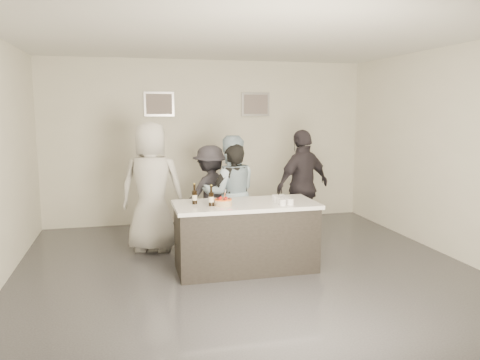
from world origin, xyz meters
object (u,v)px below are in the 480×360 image
at_px(beer_bottle_a, 195,194).
at_px(person_guest_back, 211,194).
at_px(person_main_blue, 230,193).
at_px(beer_bottle_b, 211,196).
at_px(person_guest_right, 303,186).
at_px(person_main_black, 233,199).
at_px(person_guest_left, 152,187).
at_px(bar_counter, 246,236).
at_px(cake, 223,203).

distance_m(beer_bottle_a, person_guest_back, 1.45).
bearing_deg(person_main_blue, beer_bottle_a, 55.88).
distance_m(beer_bottle_b, person_guest_right, 2.07).
height_order(person_main_black, person_guest_right, person_guest_right).
height_order(beer_bottle_a, beer_bottle_b, same).
xyz_separation_m(person_main_blue, person_guest_left, (-1.14, 0.22, 0.10)).
xyz_separation_m(bar_counter, beer_bottle_a, (-0.66, 0.08, 0.58)).
xyz_separation_m(beer_bottle_b, person_guest_left, (-0.67, 1.24, -0.06)).
bearing_deg(cake, beer_bottle_a, 152.05).
distance_m(beer_bottle_a, beer_bottle_b, 0.25).
xyz_separation_m(person_guest_left, person_guest_right, (2.37, -0.05, -0.07)).
height_order(cake, person_guest_left, person_guest_left).
bearing_deg(beer_bottle_a, person_guest_back, 71.67).
xyz_separation_m(bar_counter, cake, (-0.32, -0.10, 0.49)).
bearing_deg(beer_bottle_a, person_main_blue, 52.12).
bearing_deg(person_main_blue, person_guest_left, -7.21).
distance_m(person_main_blue, person_guest_right, 1.24).
height_order(person_guest_right, person_guest_back, person_guest_right).
height_order(cake, person_guest_back, person_guest_back).
relative_size(person_main_black, person_main_blue, 0.93).
height_order(person_main_black, person_guest_left, person_guest_left).
bearing_deg(bar_counter, person_main_black, 89.31).
bearing_deg(person_main_black, person_main_blue, -104.29).
relative_size(person_guest_right, person_guest_back, 1.16).
bearing_deg(person_guest_left, person_guest_back, -147.98).
height_order(beer_bottle_a, person_guest_right, person_guest_right).
height_order(beer_bottle_b, person_guest_back, person_guest_back).
bearing_deg(cake, person_guest_right, 37.83).
distance_m(person_main_blue, person_guest_left, 1.17).
bearing_deg(beer_bottle_b, person_guest_back, 80.24).
relative_size(beer_bottle_b, person_main_black, 0.16).
height_order(beer_bottle_b, person_guest_left, person_guest_left).
xyz_separation_m(bar_counter, beer_bottle_b, (-0.47, -0.09, 0.58)).
bearing_deg(person_guest_right, person_guest_left, -24.16).
relative_size(bar_counter, cake, 8.27).
bearing_deg(person_guest_back, person_guest_right, 144.38).
relative_size(bar_counter, person_main_blue, 1.08).
bearing_deg(person_guest_left, bar_counter, 149.72).
bearing_deg(beer_bottle_a, person_guest_right, 28.43).
xyz_separation_m(person_main_black, person_guest_left, (-1.15, 0.36, 0.16)).
relative_size(beer_bottle_a, person_guest_left, 0.13).
bearing_deg(beer_bottle_b, beer_bottle_a, 137.30).
relative_size(cake, person_guest_left, 0.12).
distance_m(cake, person_main_black, 0.96).
xyz_separation_m(beer_bottle_a, person_guest_back, (0.45, 1.36, -0.26)).
height_order(beer_bottle_b, person_main_blue, person_main_blue).
relative_size(beer_bottle_a, person_guest_right, 0.14).
relative_size(person_main_black, person_guest_right, 0.90).
height_order(beer_bottle_a, person_main_blue, person_main_blue).
distance_m(person_main_black, person_main_blue, 0.15).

